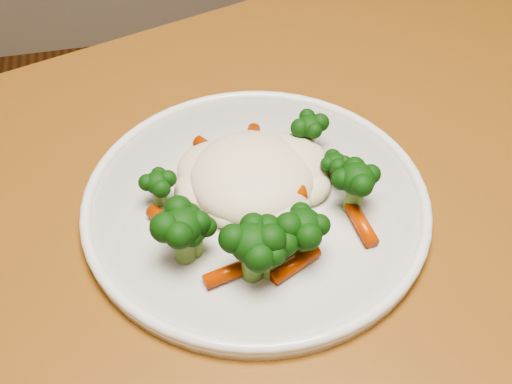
% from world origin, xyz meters
% --- Properties ---
extents(dining_table, '(1.27, 1.03, 0.75)m').
position_xyz_m(dining_table, '(-0.13, -0.05, 0.64)').
color(dining_table, brown).
rests_on(dining_table, ground).
extents(plate, '(0.30, 0.30, 0.01)m').
position_xyz_m(plate, '(-0.09, 0.02, 0.76)').
color(plate, white).
rests_on(plate, dining_table).
extents(meal, '(0.20, 0.19, 0.05)m').
position_xyz_m(meal, '(-0.09, 0.00, 0.78)').
color(meal, beige).
rests_on(meal, plate).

